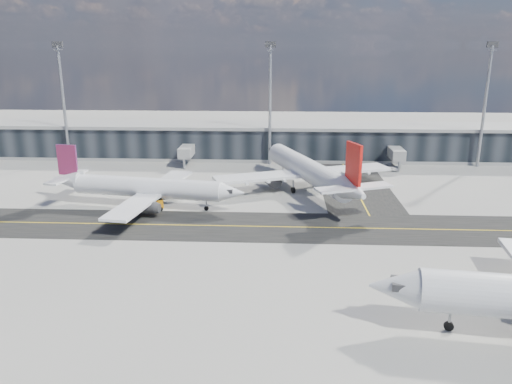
{
  "coord_description": "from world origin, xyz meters",
  "views": [
    {
      "loc": [
        2.54,
        -71.35,
        27.99
      ],
      "look_at": [
        -1.3,
        6.65,
        5.0
      ],
      "focal_mm": 35.0,
      "sensor_mm": 36.0,
      "label": 1
    }
  ],
  "objects_px": {
    "airliner_redtail": "(308,170)",
    "baggage_tug": "(155,205)",
    "airliner_af": "(145,188)",
    "service_van": "(391,166)"
  },
  "relations": [
    {
      "from": "baggage_tug",
      "to": "airliner_af",
      "type": "bearing_deg",
      "value": -158.66
    },
    {
      "from": "baggage_tug",
      "to": "service_van",
      "type": "xyz_separation_m",
      "value": [
        47.82,
        32.78,
        -0.3
      ]
    },
    {
      "from": "airliner_redtail",
      "to": "baggage_tug",
      "type": "distance_m",
      "value": 30.8
    },
    {
      "from": "airliner_af",
      "to": "service_van",
      "type": "relative_size",
      "value": 7.05
    },
    {
      "from": "airliner_redtail",
      "to": "service_van",
      "type": "xyz_separation_m",
      "value": [
        20.44,
        19.07,
        -3.55
      ]
    },
    {
      "from": "airliner_redtail",
      "to": "service_van",
      "type": "distance_m",
      "value": 28.18
    },
    {
      "from": "baggage_tug",
      "to": "airliner_redtail",
      "type": "bearing_deg",
      "value": 91.37
    },
    {
      "from": "airliner_redtail",
      "to": "airliner_af",
      "type": "bearing_deg",
      "value": -179.83
    },
    {
      "from": "airliner_redtail",
      "to": "baggage_tug",
      "type": "relative_size",
      "value": 11.78
    },
    {
      "from": "airliner_redtail",
      "to": "baggage_tug",
      "type": "height_order",
      "value": "airliner_redtail"
    }
  ]
}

